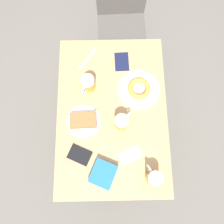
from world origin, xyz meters
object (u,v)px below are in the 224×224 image
object	(u,v)px
plate_with_donut	(139,89)
napkin_folded	(130,155)
beer_mug_center	(88,84)
passport_far_edge	(122,62)
passport_near_edge	(80,155)
chair	(122,13)
fork	(87,59)
beer_mug_left	(122,122)
beer_mug_right	(154,177)
blue_pouch	(103,174)
plate_with_cake	(83,121)

from	to	relation	value
plate_with_donut	napkin_folded	size ratio (longest dim) A/B	1.83
beer_mug_center	passport_far_edge	distance (m)	0.27
passport_near_edge	chair	bearing A→B (deg)	75.93
fork	passport_far_edge	world-z (taller)	passport_far_edge
beer_mug_left	beer_mug_right	bearing A→B (deg)	-62.14
fork	napkin_folded	bearing A→B (deg)	-67.74
chair	blue_pouch	distance (m)	1.28
chair	plate_with_donut	size ratio (longest dim) A/B	3.52
blue_pouch	passport_near_edge	bearing A→B (deg)	141.59
fork	beer_mug_center	bearing A→B (deg)	-86.35
fork	blue_pouch	bearing A→B (deg)	-82.24
chair	blue_pouch	bearing A→B (deg)	-98.77
plate_with_cake	passport_far_edge	world-z (taller)	plate_with_cake
plate_with_donut	beer_mug_center	distance (m)	0.31
fork	passport_near_edge	xyz separation A→B (m)	(-0.04, -0.60, 0.00)
fork	plate_with_cake	bearing A→B (deg)	-92.44
plate_with_cake	fork	xyz separation A→B (m)	(0.02, 0.40, -0.02)
plate_with_donut	fork	xyz separation A→B (m)	(-0.32, 0.21, -0.01)
beer_mug_center	passport_near_edge	distance (m)	0.42
chair	blue_pouch	xyz separation A→B (m)	(-0.15, -1.24, 0.27)
beer_mug_right	beer_mug_center	bearing A→B (deg)	123.34
beer_mug_center	beer_mug_left	bearing A→B (deg)	-50.43
chair	passport_far_edge	xyz separation A→B (m)	(-0.03, -0.55, 0.25)
passport_far_edge	blue_pouch	world-z (taller)	blue_pouch
plate_with_donut	passport_near_edge	world-z (taller)	plate_with_donut
plate_with_cake	plate_with_donut	world-z (taller)	plate_with_cake
napkin_folded	blue_pouch	size ratio (longest dim) A/B	0.80
beer_mug_center	beer_mug_right	distance (m)	0.65
fork	passport_near_edge	distance (m)	0.60
passport_near_edge	passport_far_edge	size ratio (longest dim) A/B	1.18
beer_mug_center	napkin_folded	size ratio (longest dim) A/B	0.81
beer_mug_right	passport_near_edge	xyz separation A→B (m)	(-0.40, 0.13, -0.05)
beer_mug_right	napkin_folded	xyz separation A→B (m)	(-0.12, 0.12, -0.05)
plate_with_cake	fork	world-z (taller)	plate_with_cake
plate_with_donut	blue_pouch	xyz separation A→B (m)	(-0.22, -0.49, 0.01)
plate_with_cake	blue_pouch	distance (m)	0.32
beer_mug_left	fork	size ratio (longest dim) A/B	0.77
passport_near_edge	passport_far_edge	bearing A→B (deg)	66.01
napkin_folded	passport_far_edge	distance (m)	0.58
beer_mug_center	blue_pouch	world-z (taller)	beer_mug_center
chair	plate_with_donut	world-z (taller)	chair
plate_with_cake	passport_near_edge	bearing A→B (deg)	-96.05
beer_mug_right	passport_far_edge	xyz separation A→B (m)	(-0.15, 0.71, -0.05)
beer_mug_left	passport_near_edge	distance (m)	0.31
plate_with_donut	beer_mug_right	bearing A→B (deg)	-84.54
beer_mug_right	passport_far_edge	bearing A→B (deg)	101.79
fork	passport_near_edge	bearing A→B (deg)	-93.62
plate_with_cake	beer_mug_left	world-z (taller)	beer_mug_left
passport_far_edge	napkin_folded	bearing A→B (deg)	-87.16
plate_with_cake	chair	bearing A→B (deg)	74.32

